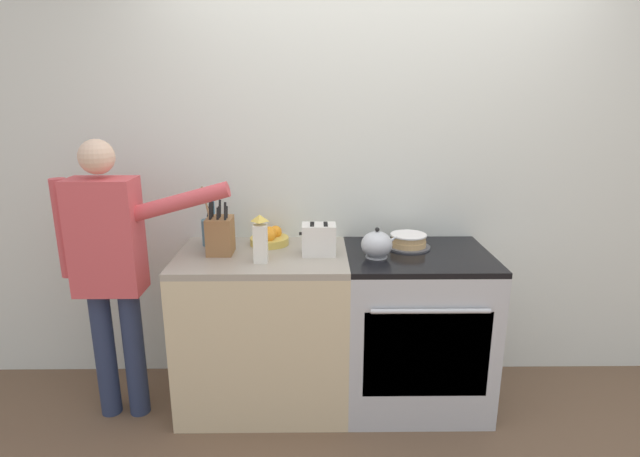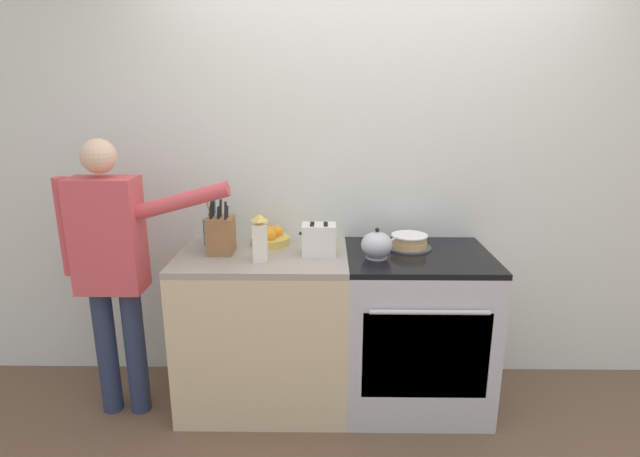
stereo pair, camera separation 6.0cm
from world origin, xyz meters
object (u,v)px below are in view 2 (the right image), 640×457
(knife_block, at_px, (221,234))
(fruit_bowl, at_px, (269,237))
(toaster, at_px, (319,239))
(milk_carton, at_px, (260,239))
(tea_kettle, at_px, (377,245))
(stove_range, at_px, (415,329))
(utensil_crock, at_px, (212,230))
(person_baker, at_px, (112,258))
(layer_cake, at_px, (409,242))

(knife_block, distance_m, fruit_bowl, 0.30)
(toaster, bearing_deg, milk_carton, -158.53)
(tea_kettle, relative_size, knife_block, 0.68)
(stove_range, xyz_separation_m, fruit_bowl, (-0.84, 0.17, 0.49))
(utensil_crock, xyz_separation_m, fruit_bowl, (0.33, 0.00, -0.04))
(milk_carton, relative_size, person_baker, 0.17)
(layer_cake, xyz_separation_m, person_baker, (-1.59, -0.23, -0.03))
(layer_cake, distance_m, utensil_crock, 1.13)
(stove_range, distance_m, layer_cake, 0.50)
(stove_range, bearing_deg, tea_kettle, -164.78)
(toaster, distance_m, person_baker, 1.09)
(knife_block, height_order, milk_carton, knife_block)
(stove_range, distance_m, utensil_crock, 1.29)
(layer_cake, relative_size, fruit_bowl, 1.12)
(utensil_crock, bearing_deg, milk_carton, -43.85)
(stove_range, relative_size, knife_block, 3.01)
(milk_carton, distance_m, person_baker, 0.79)
(toaster, bearing_deg, tea_kettle, -9.07)
(toaster, bearing_deg, person_baker, -174.19)
(utensil_crock, height_order, person_baker, person_baker)
(stove_range, distance_m, tea_kettle, 0.57)
(tea_kettle, height_order, milk_carton, milk_carton)
(layer_cake, bearing_deg, stove_range, -69.01)
(stove_range, distance_m, milk_carton, 1.03)
(knife_block, distance_m, person_baker, 0.57)
(fruit_bowl, bearing_deg, stove_range, -11.76)
(toaster, xyz_separation_m, milk_carton, (-0.30, -0.12, 0.04))
(knife_block, relative_size, utensil_crock, 0.86)
(milk_carton, bearing_deg, person_baker, 179.40)
(layer_cake, distance_m, milk_carton, 0.85)
(utensil_crock, distance_m, toaster, 0.64)
(tea_kettle, xyz_separation_m, knife_block, (-0.84, 0.08, 0.03))
(knife_block, xyz_separation_m, milk_carton, (0.23, -0.15, 0.02))
(tea_kettle, height_order, utensil_crock, utensil_crock)
(tea_kettle, relative_size, person_baker, 0.13)
(tea_kettle, relative_size, toaster, 1.03)
(tea_kettle, height_order, toaster, toaster)
(tea_kettle, relative_size, milk_carton, 0.80)
(tea_kettle, bearing_deg, utensil_crock, 165.82)
(fruit_bowl, bearing_deg, layer_cake, -5.05)
(utensil_crock, bearing_deg, layer_cake, -3.34)
(knife_block, bearing_deg, layer_cake, 4.97)
(stove_range, bearing_deg, knife_block, 179.31)
(layer_cake, relative_size, milk_carton, 0.99)
(layer_cake, xyz_separation_m, milk_carton, (-0.81, -0.24, 0.08))
(milk_carton, bearing_deg, fruit_bowl, 87.69)
(stove_range, distance_m, toaster, 0.76)
(tea_kettle, distance_m, toaster, 0.31)
(tea_kettle, height_order, fruit_bowl, tea_kettle)
(stove_range, height_order, milk_carton, milk_carton)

